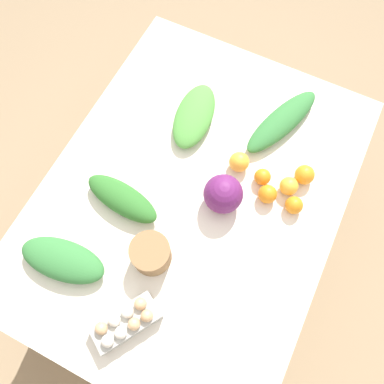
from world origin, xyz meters
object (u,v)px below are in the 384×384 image
at_px(orange_3, 289,186).
at_px(orange_5, 294,205).
at_px(egg_carton, 126,322).
at_px(orange_0, 239,162).
at_px(paper_bag, 151,254).
at_px(greens_bunch_beet_tops, 194,116).
at_px(greens_bunch_dandelion, 63,260).
at_px(orange_2, 305,175).
at_px(orange_1, 262,177).
at_px(greens_bunch_scallion, 122,199).
at_px(orange_4, 267,194).
at_px(greens_bunch_chard, 282,121).
at_px(cabbage_purple, 223,194).

bearing_deg(orange_3, orange_5, 35.42).
bearing_deg(egg_carton, orange_0, -156.35).
bearing_deg(egg_carton, paper_bag, -140.62).
distance_m(greens_bunch_beet_tops, orange_3, 0.47).
bearing_deg(greens_bunch_dandelion, orange_2, 136.62).
relative_size(egg_carton, orange_1, 3.79).
bearing_deg(greens_bunch_scallion, orange_4, 118.36).
distance_m(greens_bunch_beet_tops, orange_4, 0.44).
bearing_deg(orange_4, paper_bag, -35.36).
height_order(greens_bunch_chard, orange_2, orange_2).
xyz_separation_m(egg_carton, orange_0, (-0.70, 0.10, -0.00)).
bearing_deg(orange_3, egg_carton, -23.92).
height_order(cabbage_purple, orange_5, cabbage_purple).
height_order(orange_1, orange_4, orange_4).
height_order(paper_bag, orange_4, paper_bag).
distance_m(orange_1, orange_2, 0.16).
bearing_deg(greens_bunch_beet_tops, orange_0, 65.67).
relative_size(egg_carton, orange_2, 3.20).
distance_m(greens_bunch_chard, orange_4, 0.33).
distance_m(greens_bunch_scallion, orange_2, 0.70).
height_order(greens_bunch_scallion, orange_3, greens_bunch_scallion).
relative_size(orange_2, orange_5, 1.13).
bearing_deg(orange_0, orange_2, 104.20).
bearing_deg(orange_2, greens_bunch_scallion, -55.63).
xyz_separation_m(greens_bunch_scallion, orange_3, (-0.32, 0.54, -0.01)).
xyz_separation_m(greens_bunch_chard, orange_3, (0.25, 0.13, 0.00)).
bearing_deg(greens_bunch_beet_tops, orange_1, 70.24).
bearing_deg(egg_carton, orange_2, -172.58).
bearing_deg(orange_5, orange_3, -144.58).
bearing_deg(orange_1, cabbage_purple, -34.96).
relative_size(cabbage_purple, orange_5, 2.17).
bearing_deg(orange_5, paper_bag, -44.03).
bearing_deg(greens_bunch_dandelion, orange_0, 147.20).
distance_m(greens_bunch_chard, orange_0, 0.26).
bearing_deg(orange_3, paper_bag, -36.46).
height_order(paper_bag, greens_bunch_chard, paper_bag).
xyz_separation_m(greens_bunch_dandelion, orange_4, (-0.55, 0.55, -0.00)).
bearing_deg(greens_bunch_chard, paper_bag, -16.59).
relative_size(greens_bunch_dandelion, orange_2, 4.12).
bearing_deg(greens_bunch_dandelion, greens_bunch_chard, 150.97).
relative_size(orange_3, orange_4, 0.99).
bearing_deg(orange_2, cabbage_purple, -47.51).
distance_m(paper_bag, orange_1, 0.51).
bearing_deg(orange_1, greens_bunch_scallion, -53.89).
xyz_separation_m(paper_bag, greens_bunch_beet_tops, (-0.58, -0.12, -0.02)).
relative_size(orange_4, orange_5, 1.06).
xyz_separation_m(cabbage_purple, orange_0, (-0.16, -0.00, -0.03)).
relative_size(greens_bunch_chard, orange_4, 5.57).
distance_m(egg_carton, orange_3, 0.76).
height_order(egg_carton, orange_2, egg_carton).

